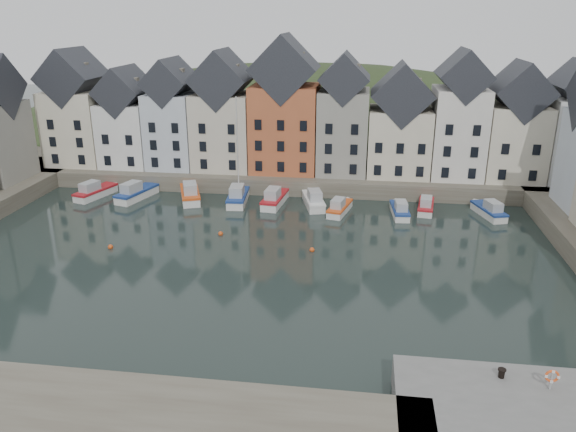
% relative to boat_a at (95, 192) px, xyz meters
% --- Properties ---
extents(ground, '(260.00, 260.00, 0.00)m').
position_rel_boat_a_xyz_m(ground, '(23.06, -18.43, -0.72)').
color(ground, black).
rests_on(ground, ground).
extents(far_quay, '(90.00, 16.00, 2.00)m').
position_rel_boat_a_xyz_m(far_quay, '(23.06, 11.57, 0.28)').
color(far_quay, '#534D40').
rests_on(far_quay, ground).
extents(hillside, '(153.60, 70.40, 64.00)m').
position_rel_boat_a_xyz_m(hillside, '(23.08, 37.57, -18.68)').
color(hillside, '#29341A').
rests_on(hillside, ground).
extents(far_terrace, '(72.37, 8.16, 17.78)m').
position_rel_boat_a_xyz_m(far_terrace, '(26.27, 9.57, 8.16)').
color(far_terrace, beige).
rests_on(far_terrace, far_quay).
extents(mooring_buoys, '(20.50, 5.50, 0.50)m').
position_rel_boat_a_xyz_m(mooring_buoys, '(19.06, -13.10, -0.57)').
color(mooring_buoys, '#D14C18').
rests_on(mooring_buoys, ground).
extents(boat_a, '(3.66, 6.59, 2.42)m').
position_rel_boat_a_xyz_m(boat_a, '(0.00, 0.00, 0.00)').
color(boat_a, silver).
rests_on(boat_a, ground).
extents(boat_b, '(3.78, 7.02, 2.57)m').
position_rel_boat_a_xyz_m(boat_b, '(5.45, 0.08, 0.05)').
color(boat_b, silver).
rests_on(boat_b, ground).
extents(boat_c, '(4.46, 7.29, 2.68)m').
position_rel_boat_a_xyz_m(boat_c, '(12.38, 0.55, 0.08)').
color(boat_c, silver).
rests_on(boat_c, ground).
extents(boat_d, '(2.69, 7.01, 13.10)m').
position_rel_boat_a_xyz_m(boat_d, '(18.54, 0.39, 0.13)').
color(boat_d, silver).
rests_on(boat_d, ground).
extents(boat_e, '(2.68, 6.71, 2.51)m').
position_rel_boat_a_xyz_m(boat_e, '(23.13, 0.16, 0.03)').
color(boat_e, silver).
rests_on(boat_e, ground).
extents(boat_f, '(3.51, 6.64, 2.44)m').
position_rel_boat_a_xyz_m(boat_f, '(27.94, 0.23, 0.01)').
color(boat_f, silver).
rests_on(boat_f, ground).
extents(boat_g, '(2.96, 5.83, 2.14)m').
position_rel_boat_a_xyz_m(boat_g, '(31.15, -1.81, -0.08)').
color(boat_g, silver).
rests_on(boat_g, ground).
extents(boat_h, '(2.17, 5.66, 2.12)m').
position_rel_boat_a_xyz_m(boat_h, '(38.13, -1.70, -0.09)').
color(boat_h, silver).
rests_on(boat_h, ground).
extents(boat_i, '(2.43, 5.69, 2.12)m').
position_rel_boat_a_xyz_m(boat_i, '(41.25, 0.26, -0.09)').
color(boat_i, silver).
rests_on(boat_i, ground).
extents(boat_j, '(3.42, 6.05, 2.22)m').
position_rel_boat_a_xyz_m(boat_j, '(48.35, -0.55, -0.06)').
color(boat_j, silver).
rests_on(boat_j, ground).
extents(mooring_bollard, '(0.48, 0.48, 0.56)m').
position_rel_boat_a_xyz_m(mooring_bollard, '(42.24, -34.93, 1.59)').
color(mooring_bollard, black).
rests_on(mooring_bollard, near_quay).
extents(life_ring_post, '(0.80, 0.17, 1.30)m').
position_rel_boat_a_xyz_m(life_ring_post, '(44.72, -35.74, 2.14)').
color(life_ring_post, gray).
rests_on(life_ring_post, near_quay).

